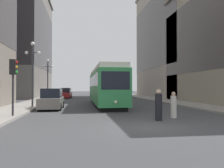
# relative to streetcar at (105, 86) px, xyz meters

# --- Properties ---
(ground_plane) EXTENTS (200.00, 200.00, 0.00)m
(ground_plane) POSITION_rel_streetcar_xyz_m (0.47, -13.59, -2.10)
(ground_plane) COLOR #424244
(sidewalk_left) EXTENTS (3.35, 120.00, 0.15)m
(sidewalk_left) POSITION_rel_streetcar_xyz_m (-8.10, 26.41, -2.03)
(sidewalk_left) COLOR gray
(sidewalk_left) RESTS_ON ground
(sidewalk_right) EXTENTS (3.35, 120.00, 0.15)m
(sidewalk_right) POSITION_rel_streetcar_xyz_m (9.04, 26.41, -2.03)
(sidewalk_right) COLOR gray
(sidewalk_right) RESTS_ON ground
(streetcar) EXTENTS (2.65, 14.61, 3.89)m
(streetcar) POSITION_rel_streetcar_xyz_m (0.00, 0.00, 0.00)
(streetcar) COLOR black
(streetcar) RESTS_ON ground
(transit_bus) EXTENTS (2.69, 11.10, 3.45)m
(transit_bus) POSITION_rel_streetcar_xyz_m (3.14, 19.21, -0.15)
(transit_bus) COLOR black
(transit_bus) RESTS_ON ground
(parked_car_left_near) EXTENTS (1.91, 4.50, 1.82)m
(parked_car_left_near) POSITION_rel_streetcar_xyz_m (-5.12, -3.83, -1.26)
(parked_car_left_near) COLOR black
(parked_car_left_near) RESTS_ON ground
(parked_car_left_mid) EXTENTS (2.08, 4.49, 1.82)m
(parked_car_left_mid) POSITION_rel_streetcar_xyz_m (-5.12, 16.23, -1.26)
(parked_car_left_mid) COLOR black
(parked_car_left_mid) RESTS_ON ground
(pedestrian_crossing_near) EXTENTS (0.41, 0.41, 1.81)m
(pedestrian_crossing_near) POSITION_rel_streetcar_xyz_m (1.82, -11.58, -1.26)
(pedestrian_crossing_near) COLOR black
(pedestrian_crossing_near) RESTS_ON ground
(pedestrian_crossing_far) EXTENTS (0.37, 0.37, 1.64)m
(pedestrian_crossing_far) POSITION_rel_streetcar_xyz_m (3.13, -10.67, -1.34)
(pedestrian_crossing_far) COLOR beige
(pedestrian_crossing_far) RESTS_ON ground
(traffic_light_near_left) EXTENTS (0.47, 0.36, 3.51)m
(traffic_light_near_left) POSITION_rel_streetcar_xyz_m (-6.81, -9.29, 0.75)
(traffic_light_near_left) COLOR #232328
(traffic_light_near_left) RESTS_ON sidewalk_left
(lamp_post_left_near) EXTENTS (1.41, 0.36, 6.01)m
(lamp_post_left_near) POSITION_rel_streetcar_xyz_m (-7.02, -2.50, 1.96)
(lamp_post_left_near) COLOR #333338
(lamp_post_left_near) RESTS_ON sidewalk_left
(lamp_post_left_far) EXTENTS (1.41, 0.36, 5.60)m
(lamp_post_left_far) POSITION_rel_streetcar_xyz_m (-7.02, 7.38, 1.72)
(lamp_post_left_far) COLOR #333338
(lamp_post_left_far) RESTS_ON sidewalk_left
(building_left_corner) EXTENTS (12.17, 22.91, 22.17)m
(building_left_corner) POSITION_rel_streetcar_xyz_m (-15.56, 23.19, 9.31)
(building_left_corner) COLOR slate
(building_left_corner) RESTS_ON ground
(building_right_midblock) EXTENTS (12.18, 22.63, 22.50)m
(building_right_midblock) POSITION_rel_streetcar_xyz_m (16.50, 16.30, 9.47)
(building_right_midblock) COLOR #A89E8E
(building_right_midblock) RESTS_ON ground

